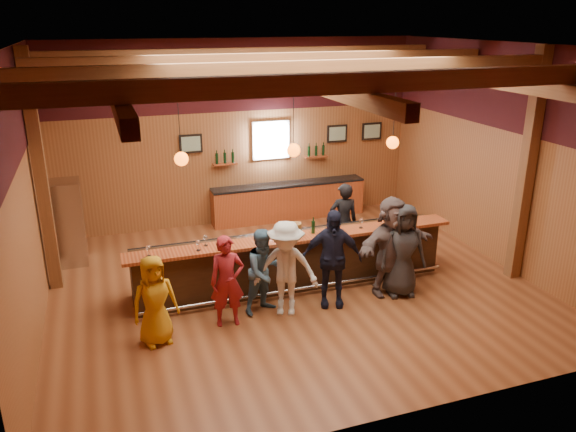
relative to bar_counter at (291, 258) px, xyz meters
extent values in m
plane|color=brown|center=(-0.02, -0.15, -0.52)|extent=(9.00, 9.00, 0.00)
cube|color=brown|center=(-0.02, 3.85, 1.73)|extent=(9.00, 0.04, 4.50)
cube|color=brown|center=(-0.02, -4.15, 1.73)|extent=(9.00, 0.04, 4.50)
cube|color=brown|center=(-4.52, -0.15, 1.73)|extent=(0.04, 8.00, 4.50)
cube|color=brown|center=(4.48, -0.15, 1.73)|extent=(0.04, 8.00, 4.50)
cube|color=brown|center=(-0.02, -0.15, 3.98)|extent=(9.00, 8.00, 0.04)
cube|color=#350E11|center=(-0.02, 3.83, 3.13)|extent=(9.00, 0.01, 1.70)
cube|color=#350E11|center=(-4.50, -0.15, 3.13)|extent=(0.01, 8.00, 1.70)
cube|color=#350E11|center=(4.46, -0.15, 3.13)|extent=(0.01, 8.00, 1.70)
cube|color=brown|center=(-4.37, 1.35, 1.73)|extent=(0.22, 0.22, 4.50)
cube|color=brown|center=(4.33, -1.15, 1.73)|extent=(0.22, 0.22, 4.50)
cube|color=brown|center=(-0.02, -3.15, 3.68)|extent=(8.80, 0.20, 0.25)
cube|color=brown|center=(-0.02, -1.15, 3.68)|extent=(8.80, 0.20, 0.25)
cube|color=brown|center=(-0.02, 0.85, 3.68)|extent=(8.80, 0.20, 0.25)
cube|color=brown|center=(-0.02, 2.85, 3.68)|extent=(8.80, 0.20, 0.25)
cube|color=brown|center=(-3.02, -0.15, 3.43)|extent=(0.18, 7.80, 0.22)
cube|color=brown|center=(-0.02, -0.15, 3.43)|extent=(0.18, 7.80, 0.22)
cube|color=brown|center=(2.98, -0.15, 3.43)|extent=(0.18, 7.80, 0.22)
cube|color=black|center=(-0.02, -0.15, 0.00)|extent=(6.00, 0.60, 1.05)
cube|color=maroon|center=(-0.02, -0.33, 0.56)|extent=(6.30, 0.50, 0.06)
cube|color=black|center=(-0.02, 0.23, 0.40)|extent=(6.00, 0.48, 0.05)
cube|color=black|center=(-0.02, 0.23, -0.07)|extent=(6.00, 0.48, 0.90)
cube|color=silver|center=(1.98, 0.23, 0.36)|extent=(0.45, 0.40, 0.14)
cube|color=silver|center=(2.48, 0.23, 0.36)|extent=(0.45, 0.40, 0.14)
cylinder|color=silver|center=(-0.02, -0.57, -0.37)|extent=(6.00, 0.06, 0.06)
cube|color=maroon|center=(1.18, 3.57, -0.07)|extent=(4.00, 0.50, 0.90)
cube|color=black|center=(1.18, 3.57, 0.40)|extent=(4.00, 0.52, 0.05)
cube|color=silver|center=(0.78, 3.80, 1.53)|extent=(0.95, 0.08, 0.95)
cube|color=white|center=(0.78, 3.75, 1.53)|extent=(0.78, 0.01, 0.78)
cube|color=black|center=(-1.22, 3.79, 1.58)|extent=(0.55, 0.04, 0.45)
cube|color=silver|center=(-1.22, 3.77, 1.58)|extent=(0.45, 0.01, 0.35)
cube|color=black|center=(2.58, 3.79, 1.58)|extent=(0.55, 0.04, 0.45)
cube|color=silver|center=(2.58, 3.77, 1.58)|extent=(0.45, 0.01, 0.35)
cube|color=black|center=(3.58, 3.79, 1.58)|extent=(0.55, 0.04, 0.45)
cube|color=silver|center=(3.58, 3.77, 1.58)|extent=(0.45, 0.01, 0.35)
cube|color=maroon|center=(-0.42, 3.73, 1.03)|extent=(0.60, 0.18, 0.04)
cylinder|color=black|center=(-0.62, 3.73, 1.18)|extent=(0.07, 0.07, 0.26)
cylinder|color=black|center=(-0.42, 3.73, 1.18)|extent=(0.07, 0.07, 0.26)
cylinder|color=black|center=(-0.22, 3.73, 1.18)|extent=(0.07, 0.07, 0.26)
cube|color=maroon|center=(1.98, 3.73, 1.03)|extent=(0.60, 0.18, 0.04)
cylinder|color=black|center=(1.78, 3.73, 1.18)|extent=(0.07, 0.07, 0.26)
cylinder|color=black|center=(1.98, 3.73, 1.18)|extent=(0.07, 0.07, 0.26)
cylinder|color=black|center=(2.18, 3.73, 1.18)|extent=(0.07, 0.07, 0.26)
cylinder|color=black|center=(-2.02, -0.15, 2.80)|extent=(0.01, 0.01, 1.25)
sphere|color=#FF5C0C|center=(-2.02, -0.15, 2.18)|extent=(0.24, 0.24, 0.24)
cylinder|color=black|center=(-0.02, -0.15, 2.80)|extent=(0.01, 0.01, 1.25)
sphere|color=#FF5C0C|center=(-0.02, -0.15, 2.18)|extent=(0.24, 0.24, 0.24)
cylinder|color=black|center=(1.98, -0.15, 2.80)|extent=(0.01, 0.01, 1.25)
sphere|color=#FF5C0C|center=(1.98, -0.15, 2.18)|extent=(0.24, 0.24, 0.24)
cube|color=silver|center=(-4.12, 2.45, 0.38)|extent=(0.70, 0.70, 1.80)
imported|color=#BD7D11|center=(-2.74, -1.32, 0.23)|extent=(0.82, 0.63, 1.50)
imported|color=maroon|center=(-1.53, -1.12, 0.27)|extent=(0.61, 0.43, 1.59)
imported|color=#426784|center=(-0.81, -0.89, 0.25)|extent=(0.90, 0.80, 1.54)
imported|color=silver|center=(-0.49, -1.10, 0.34)|extent=(1.28, 1.03, 1.72)
imported|color=black|center=(0.39, -1.05, 0.39)|extent=(1.15, 0.76, 1.82)
imported|color=#5E4D4B|center=(1.63, -0.95, 0.42)|extent=(1.83, 0.96, 1.89)
imported|color=#28282A|center=(1.79, -1.10, 0.37)|extent=(0.95, 0.71, 1.78)
imported|color=black|center=(1.45, 0.79, 0.32)|extent=(0.67, 0.49, 1.68)
cylinder|color=brown|center=(-0.05, -0.35, 0.72)|extent=(0.25, 0.25, 0.27)
cylinder|color=black|center=(0.34, -0.27, 0.71)|extent=(0.07, 0.07, 0.24)
cylinder|color=black|center=(0.34, -0.27, 0.86)|extent=(0.02, 0.02, 0.08)
cylinder|color=black|center=(0.84, -0.27, 0.72)|extent=(0.08, 0.08, 0.27)
cylinder|color=black|center=(0.84, -0.27, 0.90)|extent=(0.03, 0.03, 0.09)
cylinder|color=silver|center=(-2.70, -0.38, 0.59)|extent=(0.08, 0.08, 0.01)
cylinder|color=silver|center=(-2.70, -0.38, 0.65)|extent=(0.01, 0.01, 0.11)
sphere|color=silver|center=(-2.70, -0.38, 0.74)|extent=(0.09, 0.09, 0.09)
cylinder|color=silver|center=(-1.86, -0.40, 0.59)|extent=(0.08, 0.08, 0.01)
cylinder|color=silver|center=(-1.86, -0.40, 0.65)|extent=(0.01, 0.01, 0.11)
sphere|color=silver|center=(-1.86, -0.40, 0.74)|extent=(0.09, 0.09, 0.09)
cylinder|color=silver|center=(-1.69, -0.22, 0.59)|extent=(0.08, 0.08, 0.01)
cylinder|color=silver|center=(-1.69, -0.22, 0.65)|extent=(0.01, 0.01, 0.11)
sphere|color=silver|center=(-1.69, -0.22, 0.74)|extent=(0.09, 0.09, 0.09)
cylinder|color=silver|center=(-0.82, -0.42, 0.59)|extent=(0.06, 0.06, 0.01)
cylinder|color=silver|center=(-0.82, -0.42, 0.64)|extent=(0.01, 0.01, 0.09)
sphere|color=silver|center=(-0.82, -0.42, 0.72)|extent=(0.07, 0.07, 0.07)
cylinder|color=silver|center=(-0.37, -0.30, 0.59)|extent=(0.06, 0.06, 0.01)
cylinder|color=silver|center=(-0.37, -0.30, 0.64)|extent=(0.01, 0.01, 0.09)
sphere|color=silver|center=(-0.37, -0.30, 0.72)|extent=(0.07, 0.07, 0.07)
cylinder|color=silver|center=(0.74, -0.28, 0.59)|extent=(0.06, 0.06, 0.01)
cylinder|color=silver|center=(0.74, -0.28, 0.64)|extent=(0.01, 0.01, 0.09)
sphere|color=silver|center=(0.74, -0.28, 0.71)|extent=(0.07, 0.07, 0.07)
cylinder|color=silver|center=(1.31, -0.31, 0.59)|extent=(0.07, 0.07, 0.01)
cylinder|color=silver|center=(1.31, -0.31, 0.65)|extent=(0.01, 0.01, 0.11)
sphere|color=silver|center=(1.31, -0.31, 0.74)|extent=(0.09, 0.09, 0.09)
cylinder|color=silver|center=(1.88, -0.42, 0.59)|extent=(0.08, 0.08, 0.01)
cylinder|color=silver|center=(1.88, -0.42, 0.65)|extent=(0.01, 0.01, 0.11)
sphere|color=silver|center=(1.88, -0.42, 0.74)|extent=(0.09, 0.09, 0.09)
camera|label=1|loc=(-3.32, -9.43, 4.42)|focal=35.00mm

